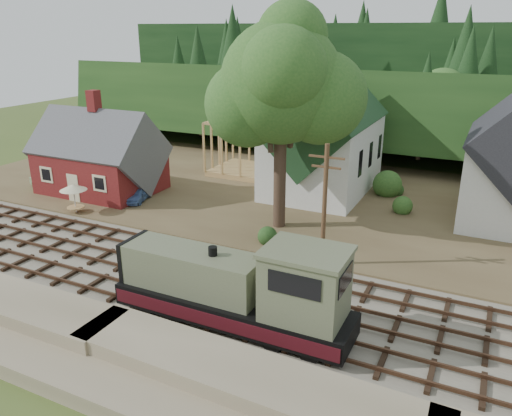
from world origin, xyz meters
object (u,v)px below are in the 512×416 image
at_px(car_blue, 138,194).
at_px(car_green, 45,182).
at_px(locomotive, 240,291).
at_px(patio_set, 73,188).

height_order(car_blue, car_green, car_green).
bearing_deg(locomotive, patio_set, 156.32).
bearing_deg(locomotive, car_blue, 142.12).
distance_m(car_blue, patio_set, 5.42).
bearing_deg(patio_set, car_green, 153.92).
relative_size(locomotive, patio_set, 5.15).
distance_m(car_green, patio_set, 8.11).
xyz_separation_m(locomotive, patio_set, (-19.39, 8.50, 0.16)).
bearing_deg(car_green, locomotive, -98.00).
bearing_deg(locomotive, car_green, 155.66).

